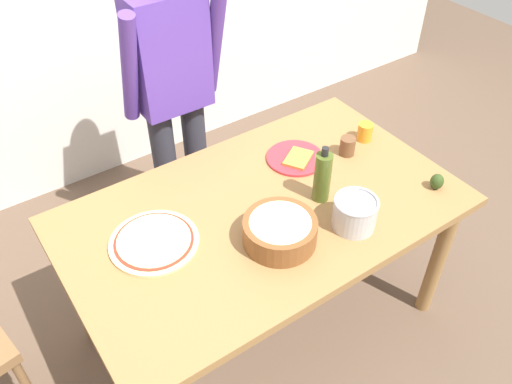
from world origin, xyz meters
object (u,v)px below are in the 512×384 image
person_cook (173,89)px  olive_oil_bottle (322,177)px  avocado (437,181)px  popcorn_bowl (280,229)px  pizza_raw_on_board (154,241)px  steel_pot (355,213)px  plate_with_slice (296,158)px  cup_orange (365,132)px  dining_table (263,224)px  cup_small_brown (348,146)px

person_cook → olive_oil_bottle: size_ratio=6.33×
avocado → popcorn_bowl: bearing=170.0°
pizza_raw_on_board → olive_oil_bottle: olive_oil_bottle is taller
olive_oil_bottle → steel_pot: bearing=-89.3°
steel_pot → person_cook: bearing=102.0°
plate_with_slice → cup_orange: size_ratio=3.06×
dining_table → cup_small_brown: cup_small_brown is taller
popcorn_bowl → olive_oil_bottle: 0.30m
dining_table → person_cook: 0.80m
olive_oil_bottle → avocado: olive_oil_bottle is taller
steel_pot → dining_table: bearing=129.9°
plate_with_slice → cup_orange: cup_orange is taller
cup_orange → avocado: size_ratio=1.21×
pizza_raw_on_board → popcorn_bowl: bearing=-33.1°
pizza_raw_on_board → cup_small_brown: size_ratio=4.00×
olive_oil_bottle → steel_pot: size_ratio=1.48×
dining_table → steel_pot: size_ratio=9.22×
steel_pot → cup_orange: size_ratio=2.04×
olive_oil_bottle → plate_with_slice: bearing=74.0°
steel_pot → cup_orange: steel_pot is taller
plate_with_slice → olive_oil_bottle: (-0.07, -0.26, 0.11)m
dining_table → cup_small_brown: 0.54m
dining_table → pizza_raw_on_board: 0.47m
dining_table → pizza_raw_on_board: size_ratio=4.71×
popcorn_bowl → avocado: size_ratio=4.00×
cup_small_brown → olive_oil_bottle: bearing=-150.7°
dining_table → person_cook: person_cook is taller
pizza_raw_on_board → popcorn_bowl: 0.48m
cup_orange → cup_small_brown: bearing=-165.6°
person_cook → cup_orange: 0.92m
steel_pot → cup_small_brown: 0.46m
person_cook → cup_small_brown: person_cook is taller
cup_orange → avocado: (0.01, -0.43, -0.01)m
olive_oil_bottle → cup_small_brown: size_ratio=3.01×
plate_with_slice → cup_small_brown: (0.22, -0.10, 0.03)m
plate_with_slice → avocado: size_ratio=3.71×
person_cook → avocado: size_ratio=23.14×
dining_table → steel_pot: bearing=-50.1°
person_cook → steel_pot: 1.06m
steel_pot → pizza_raw_on_board: bearing=152.6°
person_cook → popcorn_bowl: size_ratio=5.79×
olive_oil_bottle → cup_orange: 0.48m
cup_orange → cup_small_brown: 0.15m
plate_with_slice → popcorn_bowl: 0.51m
plate_with_slice → olive_oil_bottle: size_ratio=1.02×
person_cook → avocado: 1.26m
person_cook → steel_pot: bearing=-78.0°
dining_table → olive_oil_bottle: (0.23, -0.08, 0.20)m
avocado → plate_with_slice: bearing=126.8°
olive_oil_bottle → popcorn_bowl: bearing=-160.5°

